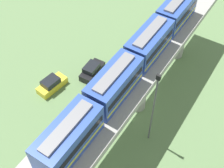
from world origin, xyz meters
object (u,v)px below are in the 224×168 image
(parked_car_yellow, at_px, (52,84))
(parked_car_black, at_px, (92,70))
(train, at_px, (133,62))
(signal_post, at_px, (153,107))

(parked_car_yellow, bearing_deg, parked_car_black, -113.44)
(train, xyz_separation_m, signal_post, (-3.40, 1.12, -3.87))
(parked_car_yellow, relative_size, parked_car_black, 1.02)
(train, xyz_separation_m, parked_car_black, (8.29, -3.78, -9.13))
(train, height_order, parked_car_yellow, train)
(parked_car_yellow, xyz_separation_m, signal_post, (-14.73, -0.22, 5.26))
(train, height_order, parked_car_black, train)
(parked_car_black, distance_m, signal_post, 13.72)
(parked_car_black, xyz_separation_m, signal_post, (-11.69, 4.89, 5.26))
(signal_post, bearing_deg, train, -18.19)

